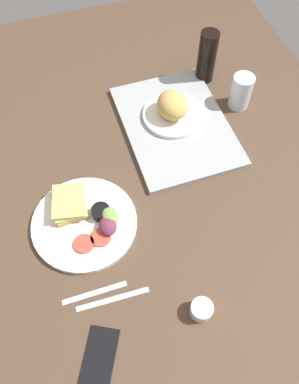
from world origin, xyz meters
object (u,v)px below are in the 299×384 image
at_px(bread_plate_near, 173,109).
at_px(cell_phone, 99,359).
at_px(fork, 95,293).
at_px(espresso_cup, 201,310).
at_px(drinking_glass, 241,92).
at_px(knife, 113,299).
at_px(plate_with_salad, 85,219).
at_px(soda_bottle, 207,57).
at_px(serving_tray, 176,125).

distance_m(bread_plate_near, cell_phone, 0.77).
height_order(bread_plate_near, fork, bread_plate_near).
xyz_separation_m(espresso_cup, cell_phone, (0.03, -0.27, -0.02)).
xyz_separation_m(drinking_glass, espresso_cup, (0.62, -0.39, -0.04)).
xyz_separation_m(espresso_cup, knife, (-0.10, -0.20, -0.02)).
bearing_deg(espresso_cup, drinking_glass, 147.99).
bearing_deg(bread_plate_near, espresso_cup, -13.17).
height_order(drinking_glass, cell_phone, drinking_glass).
relative_size(plate_with_salad, espresso_cup, 5.29).
bearing_deg(fork, plate_with_salad, 83.54).
xyz_separation_m(plate_with_salad, soda_bottle, (-0.44, 0.54, 0.08)).
relative_size(espresso_cup, cell_phone, 0.39).
xyz_separation_m(serving_tray, drinking_glass, (-0.03, 0.24, 0.05)).
bearing_deg(serving_tray, plate_with_salad, -55.09).
height_order(plate_with_salad, fork, plate_with_salad).
bearing_deg(cell_phone, bread_plate_near, 174.65).
distance_m(espresso_cup, cell_phone, 0.27).
distance_m(plate_with_salad, cell_phone, 0.37).
height_order(serving_tray, bread_plate_near, bread_plate_near).
xyz_separation_m(plate_with_salad, cell_phone, (0.36, -0.05, -0.01)).
bearing_deg(cell_phone, fork, -162.60).
height_order(bread_plate_near, drinking_glass, drinking_glass).
bearing_deg(bread_plate_near, soda_bottle, 130.80).
relative_size(drinking_glass, knife, 0.63).
bearing_deg(plate_with_salad, espresso_cup, 33.02).
xyz_separation_m(drinking_glass, knife, (0.52, -0.59, -0.06)).
bearing_deg(espresso_cup, bread_plate_near, 166.83).
distance_m(drinking_glass, cell_phone, 0.92).
bearing_deg(cell_phone, espresso_cup, 123.17).
height_order(soda_bottle, espresso_cup, soda_bottle).
bearing_deg(fork, cell_phone, -99.52).
bearing_deg(knife, plate_with_salad, 95.83).
xyz_separation_m(soda_bottle, fork, (0.65, -0.56, -0.09)).
distance_m(serving_tray, bread_plate_near, 0.05).
height_order(plate_with_salad, knife, plate_with_salad).
bearing_deg(drinking_glass, bread_plate_near, -91.07).
distance_m(serving_tray, espresso_cup, 0.61).
relative_size(plate_with_salad, drinking_glass, 2.46).
height_order(espresso_cup, cell_phone, espresso_cup).
distance_m(bread_plate_near, plate_with_salad, 0.46).
xyz_separation_m(soda_bottle, cell_phone, (0.80, -0.59, -0.09)).
bearing_deg(knife, soda_bottle, 54.24).
distance_m(plate_with_salad, soda_bottle, 0.70).
distance_m(espresso_cup, fork, 0.27).
bearing_deg(bread_plate_near, serving_tray, 3.21).
relative_size(bread_plate_near, plate_with_salad, 0.67).
xyz_separation_m(serving_tray, espresso_cup, (0.59, -0.15, 0.01)).
distance_m(soda_bottle, fork, 0.86).
height_order(fork, cell_phone, cell_phone).
relative_size(soda_bottle, knife, 0.98).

